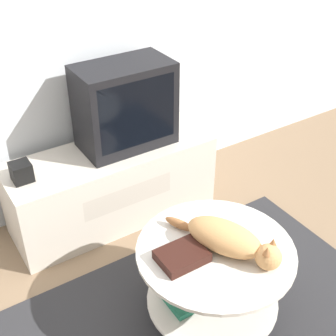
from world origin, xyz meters
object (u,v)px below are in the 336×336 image
at_px(tv, 125,106).
at_px(cat, 230,239).
at_px(dvd_box, 182,256).
at_px(speaker, 21,172).

bearing_deg(tv, cat, -92.61).
bearing_deg(dvd_box, cat, -16.34).
bearing_deg(dvd_box, speaker, 112.97).
bearing_deg(speaker, dvd_box, -67.03).
distance_m(dvd_box, cat, 0.23).
xyz_separation_m(dvd_box, cat, (0.21, -0.06, 0.04)).
xyz_separation_m(speaker, dvd_box, (0.40, -0.95, -0.05)).
bearing_deg(cat, dvd_box, -130.39).
relative_size(tv, dvd_box, 2.62).
height_order(tv, speaker, tv).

